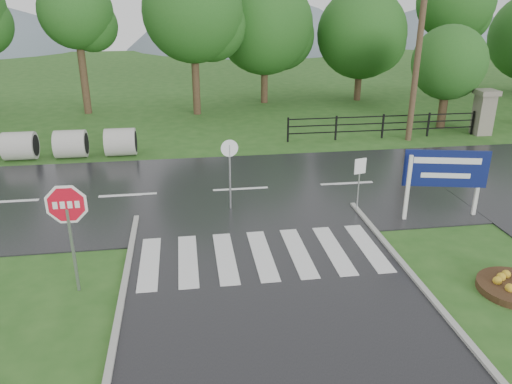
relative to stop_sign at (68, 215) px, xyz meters
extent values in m
cube|color=black|center=(4.62, 5.97, -1.99)|extent=(90.00, 8.00, 0.04)
cube|color=silver|center=(1.62, 0.97, -1.93)|extent=(0.50, 2.80, 0.02)
cube|color=silver|center=(2.62, 0.97, -1.93)|extent=(0.50, 2.80, 0.02)
cube|color=silver|center=(3.62, 0.97, -1.93)|extent=(0.50, 2.80, 0.02)
cube|color=silver|center=(4.62, 0.97, -1.93)|extent=(0.50, 2.80, 0.02)
cube|color=silver|center=(5.62, 0.97, -1.93)|extent=(0.50, 2.80, 0.02)
cube|color=silver|center=(6.62, 0.97, -1.93)|extent=(0.50, 2.80, 0.02)
cube|color=silver|center=(7.62, 0.97, -1.93)|extent=(0.50, 2.80, 0.02)
cube|color=gray|center=(17.62, 11.97, -0.99)|extent=(0.80, 0.80, 2.00)
cube|color=#6B6659|center=(17.62, 11.97, 0.13)|extent=(1.00, 1.00, 0.24)
cube|color=black|center=(12.37, 11.97, -1.59)|extent=(9.50, 0.05, 0.05)
cube|color=black|center=(12.37, 11.97, -1.24)|extent=(9.50, 0.05, 0.05)
cube|color=black|center=(12.37, 11.97, -0.89)|extent=(9.50, 0.05, 0.05)
cube|color=black|center=(7.62, 11.97, -1.39)|extent=(0.08, 0.08, 1.20)
cube|color=black|center=(17.12, 11.97, -1.39)|extent=(0.08, 0.08, 1.20)
sphere|color=slate|center=(12.62, 60.97, -19.27)|extent=(48.00, 48.00, 48.00)
sphere|color=slate|center=(40.62, 60.97, -14.95)|extent=(36.00, 36.00, 36.00)
cylinder|color=#9E9B93|center=(-4.28, 10.97, -1.39)|extent=(1.30, 1.20, 1.20)
cylinder|color=#9E9B93|center=(-2.18, 10.97, -1.39)|extent=(1.30, 1.20, 1.20)
cylinder|color=#9E9B93|center=(-0.08, 10.97, -1.39)|extent=(1.30, 1.20, 1.20)
cube|color=#939399|center=(0.00, 0.00, -0.92)|extent=(0.06, 0.06, 2.13)
cylinder|color=white|center=(0.00, 0.01, 0.25)|extent=(1.28, 0.04, 1.28)
cylinder|color=red|center=(0.00, 0.00, 0.25)|extent=(1.11, 0.05, 1.11)
cube|color=silver|center=(9.43, 2.67, -0.92)|extent=(0.13, 0.13, 2.13)
cube|color=silver|center=(11.77, 2.67, -0.92)|extent=(0.13, 0.13, 2.13)
cube|color=#0C1551|center=(10.60, 2.67, -0.34)|extent=(2.51, 0.62, 1.17)
cube|color=white|center=(10.60, 2.63, -0.07)|extent=(1.98, 0.45, 0.19)
cube|color=white|center=(10.60, 2.63, -0.55)|extent=(1.46, 0.33, 0.16)
cube|color=#939399|center=(8.12, 3.43, -1.12)|extent=(0.04, 0.04, 1.74)
cube|color=white|center=(8.12, 3.41, -0.38)|extent=(0.41, 0.12, 0.50)
cylinder|color=#939399|center=(4.09, 4.29, -0.88)|extent=(0.07, 0.07, 2.22)
cylinder|color=white|center=(4.09, 4.27, 0.12)|extent=(0.56, 0.08, 0.56)
cylinder|color=#473523|center=(13.53, 11.47, 2.27)|extent=(0.28, 0.28, 8.52)
cylinder|color=#3D2B1C|center=(16.23, 13.47, -0.57)|extent=(0.44, 0.44, 2.83)
sphere|color=#1C4E18|center=(16.23, 13.47, 1.41)|extent=(3.76, 3.76, 3.76)
camera|label=1|loc=(2.71, -10.80, 4.64)|focal=35.00mm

